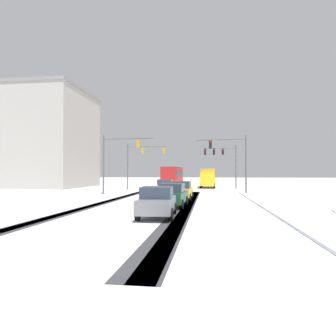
{
  "coord_description": "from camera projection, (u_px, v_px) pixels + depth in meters",
  "views": [
    {
      "loc": [
        3.67,
        -7.48,
        2.33
      ],
      "look_at": [
        0.0,
        19.87,
        2.8
      ],
      "focal_mm": 31.96,
      "sensor_mm": 36.0,
      "label": 1
    }
  ],
  "objects": [
    {
      "name": "wheel_track_oncoming",
      "position": [
        100.0,
        204.0,
        22.51
      ],
      "size": [
        0.95,
        31.22,
        0.01
      ],
      "primitive_type": "cube",
      "color": "#38383D",
      "rests_on": "ground"
    },
    {
      "name": "bus_oncoming",
      "position": [
        173.0,
        175.0,
        53.19
      ],
      "size": [
        2.86,
        11.06,
        3.38
      ],
      "color": "#B21E1E",
      "rests_on": "ground"
    },
    {
      "name": "car_yellow_cab_second",
      "position": [
        181.0,
        191.0,
        25.91
      ],
      "size": [
        1.9,
        4.13,
        1.62
      ],
      "color": "yellow",
      "rests_on": "ground"
    },
    {
      "name": "wheel_track_left_lane",
      "position": [
        186.0,
        205.0,
        21.65
      ],
      "size": [
        1.1,
        31.22,
        0.01
      ],
      "primitive_type": "cube",
      "color": "#38383D",
      "rests_on": "ground"
    },
    {
      "name": "wheel_track_center",
      "position": [
        97.0,
        204.0,
        22.54
      ],
      "size": [
        0.75,
        31.22,
        0.01
      ],
      "primitive_type": "cube",
      "color": "#38383D",
      "rests_on": "ground"
    },
    {
      "name": "car_white_lead",
      "position": [
        165.0,
        187.0,
        33.6
      ],
      "size": [
        1.88,
        4.12,
        1.62
      ],
      "color": "silver",
      "rests_on": "ground"
    },
    {
      "name": "car_dark_green_third",
      "position": [
        172.0,
        195.0,
        20.64
      ],
      "size": [
        1.96,
        4.17,
        1.62
      ],
      "color": "#194C2D",
      "rests_on": "ground"
    },
    {
      "name": "traffic_signal_near_left",
      "position": [
        117.0,
        154.0,
        32.9
      ],
      "size": [
        5.73,
        0.38,
        6.5
      ],
      "color": "#56565B",
      "rests_on": "ground"
    },
    {
      "name": "traffic_signal_far_left",
      "position": [
        141.0,
        157.0,
        42.8
      ],
      "size": [
        5.67,
        0.39,
        6.5
      ],
      "color": "#56565B",
      "rests_on": "ground"
    },
    {
      "name": "traffic_signal_far_right",
      "position": [
        223.0,
        157.0,
        45.1
      ],
      "size": [
        4.94,
        0.52,
        6.5
      ],
      "color": "#56565B",
      "rests_on": "ground"
    },
    {
      "name": "car_grey_fourth",
      "position": [
        157.0,
        202.0,
        15.78
      ],
      "size": [
        1.97,
        4.17,
        1.62
      ],
      "color": "slate",
      "rests_on": "ground"
    },
    {
      "name": "box_truck_delivery",
      "position": [
        208.0,
        177.0,
        47.65
      ],
      "size": [
        2.42,
        7.44,
        3.02
      ],
      "color": "yellow",
      "rests_on": "ground"
    },
    {
      "name": "office_building_far_left_block",
      "position": [
        31.0,
        139.0,
        50.15
      ],
      "size": [
        19.13,
        14.66,
        16.01
      ],
      "color": "#B2ADA3",
      "rests_on": "ground"
    },
    {
      "name": "wheel_track_right_lane",
      "position": [
        189.0,
        205.0,
        21.62
      ],
      "size": [
        0.79,
        31.22,
        0.01
      ],
      "primitive_type": "cube",
      "color": "#38383D",
      "rests_on": "ground"
    },
    {
      "name": "traffic_signal_near_right",
      "position": [
        232.0,
        155.0,
        33.32
      ],
      "size": [
        5.65,
        0.48,
        6.5
      ],
      "color": "#56565B",
      "rests_on": "ground"
    },
    {
      "name": "sidewalk_kerb_right",
      "position": [
        295.0,
        208.0,
        19.29
      ],
      "size": [
        4.0,
        31.22,
        0.12
      ],
      "primitive_type": "cube",
      "color": "white",
      "rests_on": "ground"
    },
    {
      "name": "ground_plane",
      "position": [
        68.0,
        262.0,
        7.86
      ],
      "size": [
        300.0,
        300.0,
        0.0
      ],
      "primitive_type": "plane",
      "color": "silver"
    }
  ]
}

